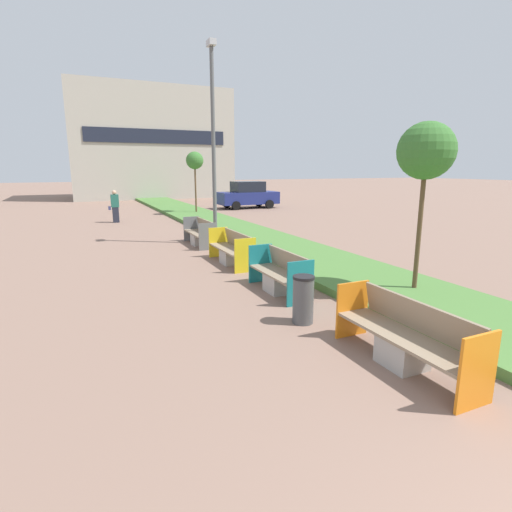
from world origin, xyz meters
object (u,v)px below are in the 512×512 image
bench_orange_frame (405,341)px  bench_grey_frame (200,235)px  bench_teal_frame (280,277)px  litter_bin (303,299)px  pedestrian_walking (115,206)px  street_lamp_post (213,136)px  sapling_tree_near (426,152)px  bench_yellow_frame (232,251)px  parked_car_distant (248,195)px  sapling_tree_far (195,161)px

bench_orange_frame → bench_grey_frame: (-0.00, 10.09, -0.01)m
bench_teal_frame → litter_bin: size_ratio=2.24×
bench_orange_frame → pedestrian_walking: (-2.20, 17.92, 0.47)m
street_lamp_post → sapling_tree_near: bearing=-75.5°
bench_teal_frame → bench_yellow_frame: 3.04m
bench_yellow_frame → parked_car_distant: (7.08, 15.22, 0.54)m
bench_yellow_frame → bench_grey_frame: same height
bench_yellow_frame → sapling_tree_far: sapling_tree_far is taller
bench_orange_frame → parked_car_distant: size_ratio=0.55×
bench_grey_frame → parked_car_distant: 13.92m
street_lamp_post → parked_car_distant: bearing=61.5°
bench_grey_frame → litter_bin: size_ratio=2.35×
pedestrian_walking → street_lamp_post: bearing=-70.1°
bench_teal_frame → street_lamp_post: (0.61, 6.34, 3.53)m
bench_teal_frame → parked_car_distant: 19.59m
bench_teal_frame → litter_bin: bearing=-104.8°
litter_bin → sapling_tree_near: bearing=6.8°
bench_yellow_frame → sapling_tree_far: bearing=78.4°
pedestrian_walking → parked_car_distant: parked_car_distant is taller
bench_yellow_frame → pedestrian_walking: bearing=101.2°
bench_teal_frame → sapling_tree_far: sapling_tree_far is taller
bench_yellow_frame → litter_bin: size_ratio=2.54×
bench_grey_frame → parked_car_distant: bearing=59.4°
sapling_tree_far → bench_orange_frame: bearing=-97.6°
bench_orange_frame → bench_yellow_frame: size_ratio=1.05×
parked_car_distant → litter_bin: bearing=-112.0°
street_lamp_post → pedestrian_walking: 8.81m
bench_grey_frame → parked_car_distant: size_ratio=0.49×
bench_orange_frame → parked_car_distant: 23.18m
sapling_tree_far → pedestrian_walking: 5.62m
street_lamp_post → sapling_tree_far: 9.73m
street_lamp_post → pedestrian_walking: bearing=109.9°
bench_teal_frame → parked_car_distant: size_ratio=0.47×
bench_grey_frame → pedestrian_walking: bearing=105.7°
bench_orange_frame → street_lamp_post: size_ratio=0.33×
parked_car_distant → pedestrian_walking: bearing=-157.3°
bench_orange_frame → bench_grey_frame: same height
bench_teal_frame → bench_yellow_frame: bearing=89.9°
bench_yellow_frame → sapling_tree_far: 13.36m
bench_orange_frame → sapling_tree_far: 20.01m
bench_teal_frame → bench_yellow_frame: (0.00, 3.04, 0.01)m
bench_orange_frame → bench_teal_frame: bearing=90.1°
bench_yellow_frame → street_lamp_post: (0.61, 3.30, 3.52)m
sapling_tree_near → sapling_tree_far: size_ratio=1.00×
sapling_tree_far → parked_car_distant: 5.56m
sapling_tree_near → pedestrian_walking: (-4.82, 15.55, -2.26)m
bench_orange_frame → bench_grey_frame: size_ratio=1.13×
bench_grey_frame → bench_yellow_frame: bearing=-90.0°
sapling_tree_near → bench_yellow_frame: bearing=120.3°
sapling_tree_far → parked_car_distant: bearing=28.5°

